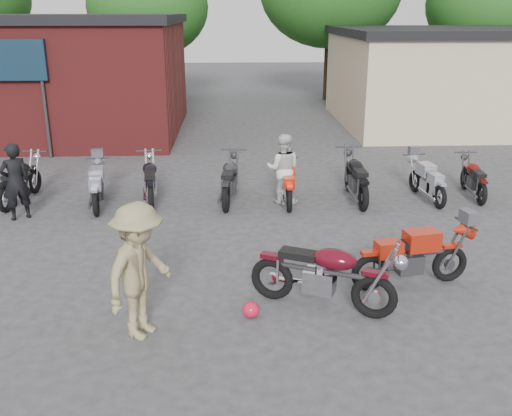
{
  "coord_description": "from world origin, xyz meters",
  "views": [
    {
      "loc": [
        -1.01,
        -7.9,
        4.37
      ],
      "look_at": [
        -0.56,
        2.13,
        0.9
      ],
      "focal_mm": 40.0,
      "sensor_mm": 36.0,
      "label": 1
    }
  ],
  "objects_px": {
    "person_tan": "(139,271)",
    "row_bike_5": "(356,175)",
    "row_bike_3": "(230,177)",
    "row_bike_7": "(474,176)",
    "vintage_motorcycle": "(325,271)",
    "row_bike_6": "(427,179)",
    "helmet": "(251,310)",
    "sportbike": "(414,253)",
    "row_bike_0": "(20,179)",
    "row_bike_4": "(288,182)",
    "row_bike_2": "(150,178)",
    "row_bike_1": "(97,184)",
    "person_light": "(283,169)",
    "person_dark": "(15,182)"
  },
  "relations": [
    {
      "from": "person_light",
      "to": "row_bike_1",
      "type": "distance_m",
      "value": 4.39
    },
    {
      "from": "row_bike_0",
      "to": "row_bike_5",
      "type": "height_order",
      "value": "row_bike_5"
    },
    {
      "from": "row_bike_2",
      "to": "row_bike_6",
      "type": "distance_m",
      "value": 6.71
    },
    {
      "from": "row_bike_4",
      "to": "row_bike_6",
      "type": "height_order",
      "value": "row_bike_6"
    },
    {
      "from": "vintage_motorcycle",
      "to": "person_dark",
      "type": "xyz_separation_m",
      "value": [
        -6.12,
        4.34,
        0.21
      ]
    },
    {
      "from": "person_tan",
      "to": "row_bike_5",
      "type": "height_order",
      "value": "person_tan"
    },
    {
      "from": "person_tan",
      "to": "row_bike_6",
      "type": "xyz_separation_m",
      "value": [
        6.03,
        5.91,
        -0.46
      ]
    },
    {
      "from": "vintage_motorcycle",
      "to": "row_bike_5",
      "type": "distance_m",
      "value": 5.56
    },
    {
      "from": "person_light",
      "to": "row_bike_7",
      "type": "bearing_deg",
      "value": -167.82
    },
    {
      "from": "row_bike_2",
      "to": "row_bike_7",
      "type": "xyz_separation_m",
      "value": [
        7.93,
        -0.01,
        -0.06
      ]
    },
    {
      "from": "helmet",
      "to": "row_bike_4",
      "type": "distance_m",
      "value": 5.52
    },
    {
      "from": "person_light",
      "to": "row_bike_2",
      "type": "xyz_separation_m",
      "value": [
        -3.18,
        0.25,
        -0.25
      ]
    },
    {
      "from": "person_light",
      "to": "row_bike_4",
      "type": "relative_size",
      "value": 0.93
    },
    {
      "from": "row_bike_0",
      "to": "row_bike_7",
      "type": "height_order",
      "value": "row_bike_0"
    },
    {
      "from": "row_bike_5",
      "to": "person_tan",
      "type": "bearing_deg",
      "value": 143.76
    },
    {
      "from": "row_bike_2",
      "to": "row_bike_5",
      "type": "relative_size",
      "value": 0.93
    },
    {
      "from": "vintage_motorcycle",
      "to": "row_bike_4",
      "type": "bearing_deg",
      "value": 115.15
    },
    {
      "from": "helmet",
      "to": "row_bike_5",
      "type": "relative_size",
      "value": 0.12
    },
    {
      "from": "person_tan",
      "to": "row_bike_3",
      "type": "xyz_separation_m",
      "value": [
        1.24,
        5.97,
        -0.38
      ]
    },
    {
      "from": "row_bike_6",
      "to": "row_bike_7",
      "type": "xyz_separation_m",
      "value": [
        1.23,
        0.18,
        -0.0
      ]
    },
    {
      "from": "row_bike_1",
      "to": "row_bike_4",
      "type": "relative_size",
      "value": 1.05
    },
    {
      "from": "row_bike_2",
      "to": "row_bike_5",
      "type": "distance_m",
      "value": 4.97
    },
    {
      "from": "row_bike_5",
      "to": "row_bike_6",
      "type": "relative_size",
      "value": 1.18
    },
    {
      "from": "row_bike_6",
      "to": "person_tan",
      "type": "bearing_deg",
      "value": 127.05
    },
    {
      "from": "row_bike_3",
      "to": "row_bike_7",
      "type": "bearing_deg",
      "value": -82.24
    },
    {
      "from": "person_dark",
      "to": "person_tan",
      "type": "bearing_deg",
      "value": 91.09
    },
    {
      "from": "row_bike_5",
      "to": "row_bike_7",
      "type": "relative_size",
      "value": 1.19
    },
    {
      "from": "vintage_motorcycle",
      "to": "row_bike_6",
      "type": "xyz_separation_m",
      "value": [
        3.34,
        5.29,
        -0.12
      ]
    },
    {
      "from": "helmet",
      "to": "row_bike_5",
      "type": "height_order",
      "value": "row_bike_5"
    },
    {
      "from": "vintage_motorcycle",
      "to": "helmet",
      "type": "xyz_separation_m",
      "value": [
        -1.14,
        -0.21,
        -0.53
      ]
    },
    {
      "from": "vintage_motorcycle",
      "to": "row_bike_3",
      "type": "height_order",
      "value": "vintage_motorcycle"
    },
    {
      "from": "vintage_motorcycle",
      "to": "row_bike_0",
      "type": "distance_m",
      "value": 8.53
    },
    {
      "from": "row_bike_5",
      "to": "sportbike",
      "type": "bearing_deg",
      "value": 179.44
    },
    {
      "from": "person_dark",
      "to": "row_bike_4",
      "type": "relative_size",
      "value": 0.95
    },
    {
      "from": "sportbike",
      "to": "person_tan",
      "type": "bearing_deg",
      "value": -173.07
    },
    {
      "from": "person_light",
      "to": "row_bike_5",
      "type": "xyz_separation_m",
      "value": [
        1.79,
        0.1,
        -0.21
      ]
    },
    {
      "from": "row_bike_4",
      "to": "row_bike_5",
      "type": "bearing_deg",
      "value": -82.72
    },
    {
      "from": "row_bike_2",
      "to": "helmet",
      "type": "bearing_deg",
      "value": -166.25
    },
    {
      "from": "person_tan",
      "to": "row_bike_3",
      "type": "bearing_deg",
      "value": 16.67
    },
    {
      "from": "row_bike_0",
      "to": "helmet",
      "type": "bearing_deg",
      "value": -129.52
    },
    {
      "from": "row_bike_0",
      "to": "vintage_motorcycle",
      "type": "bearing_deg",
      "value": -122.95
    },
    {
      "from": "vintage_motorcycle",
      "to": "person_tan",
      "type": "relative_size",
      "value": 1.13
    },
    {
      "from": "row_bike_0",
      "to": "row_bike_3",
      "type": "distance_m",
      "value": 5.03
    },
    {
      "from": "row_bike_1",
      "to": "row_bike_2",
      "type": "bearing_deg",
      "value": -82.18
    },
    {
      "from": "helmet",
      "to": "row_bike_3",
      "type": "distance_m",
      "value": 5.59
    },
    {
      "from": "vintage_motorcycle",
      "to": "row_bike_1",
      "type": "relative_size",
      "value": 1.19
    },
    {
      "from": "row_bike_3",
      "to": "row_bike_7",
      "type": "relative_size",
      "value": 1.15
    },
    {
      "from": "helmet",
      "to": "row_bike_5",
      "type": "xyz_separation_m",
      "value": [
        2.74,
        5.54,
        0.5
      ]
    },
    {
      "from": "person_dark",
      "to": "row_bike_3",
      "type": "relative_size",
      "value": 0.82
    },
    {
      "from": "row_bike_5",
      "to": "row_bike_4",
      "type": "bearing_deg",
      "value": 94.19
    }
  ]
}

